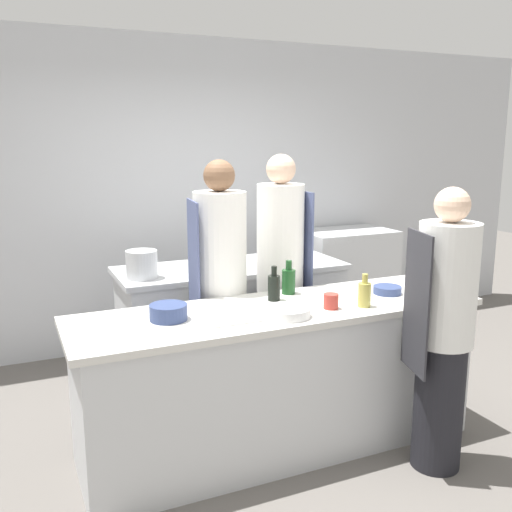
# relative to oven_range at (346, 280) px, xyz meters

# --- Properties ---
(ground_plane) EXTENTS (16.00, 16.00, 0.00)m
(ground_plane) POSITION_rel_oven_range_xyz_m (-1.63, -1.78, -0.50)
(ground_plane) COLOR #605B56
(wall_back) EXTENTS (8.00, 0.06, 2.80)m
(wall_back) POSITION_rel_oven_range_xyz_m (-1.63, 0.35, 0.90)
(wall_back) COLOR silver
(wall_back) RESTS_ON ground_plane
(prep_counter) EXTENTS (2.52, 0.72, 0.91)m
(prep_counter) POSITION_rel_oven_range_xyz_m (-1.63, -1.78, -0.05)
(prep_counter) COLOR silver
(prep_counter) RESTS_ON ground_plane
(pass_counter) EXTENTS (1.82, 0.72, 0.91)m
(pass_counter) POSITION_rel_oven_range_xyz_m (-1.47, -0.59, -0.05)
(pass_counter) COLOR silver
(pass_counter) RESTS_ON ground_plane
(oven_range) EXTENTS (0.91, 0.60, 1.01)m
(oven_range) POSITION_rel_oven_range_xyz_m (0.00, 0.00, 0.00)
(oven_range) COLOR silver
(oven_range) RESTS_ON ground_plane
(chef_at_prep_near) EXTENTS (0.38, 0.37, 1.65)m
(chef_at_prep_near) POSITION_rel_oven_range_xyz_m (-0.88, -2.36, 0.33)
(chef_at_prep_near) COLOR black
(chef_at_prep_near) RESTS_ON ground_plane
(chef_at_stove) EXTENTS (0.35, 0.33, 1.80)m
(chef_at_stove) POSITION_rel_oven_range_xyz_m (-1.33, -1.18, 0.41)
(chef_at_stove) COLOR black
(chef_at_stove) RESTS_ON ground_plane
(chef_at_pass_far) EXTENTS (0.38, 0.36, 1.78)m
(chef_at_pass_far) POSITION_rel_oven_range_xyz_m (-1.82, -1.26, 0.39)
(chef_at_pass_far) COLOR black
(chef_at_pass_far) RESTS_ON ground_plane
(bottle_olive_oil) EXTENTS (0.08, 0.08, 0.22)m
(bottle_olive_oil) POSITION_rel_oven_range_xyz_m (-1.59, -1.63, 0.49)
(bottle_olive_oil) COLOR black
(bottle_olive_oil) RESTS_ON prep_counter
(bottle_vinegar) EXTENTS (0.09, 0.09, 0.22)m
(bottle_vinegar) POSITION_rel_oven_range_xyz_m (-1.44, -1.52, 0.49)
(bottle_vinegar) COLOR #19471E
(bottle_vinegar) RESTS_ON prep_counter
(bottle_wine) EXTENTS (0.08, 0.08, 0.20)m
(bottle_wine) POSITION_rel_oven_range_xyz_m (-1.15, -1.97, 0.48)
(bottle_wine) COLOR #B2A84C
(bottle_wine) RESTS_ON prep_counter
(bowl_mixing_large) EXTENTS (0.26, 0.26, 0.05)m
(bowl_mixing_large) POSITION_rel_oven_range_xyz_m (-1.67, -1.96, 0.43)
(bowl_mixing_large) COLOR white
(bowl_mixing_large) RESTS_ON prep_counter
(bowl_prep_small) EXTENTS (0.18, 0.18, 0.05)m
(bowl_prep_small) POSITION_rel_oven_range_xyz_m (-0.85, -1.79, 0.43)
(bowl_prep_small) COLOR navy
(bowl_prep_small) RESTS_ON prep_counter
(bowl_ceramic_blue) EXTENTS (0.21, 0.21, 0.06)m
(bowl_ceramic_blue) POSITION_rel_oven_range_xyz_m (-0.55, -1.85, 0.44)
(bowl_ceramic_blue) COLOR white
(bowl_ceramic_blue) RESTS_ON prep_counter
(bowl_wooden_salad) EXTENTS (0.21, 0.21, 0.09)m
(bowl_wooden_salad) POSITION_rel_oven_range_xyz_m (-2.31, -1.74, 0.45)
(bowl_wooden_salad) COLOR navy
(bowl_wooden_salad) RESTS_ON prep_counter
(cup) EXTENTS (0.09, 0.09, 0.09)m
(cup) POSITION_rel_oven_range_xyz_m (-1.36, -1.92, 0.45)
(cup) COLOR #B2382D
(cup) RESTS_ON prep_counter
(cutting_board) EXTENTS (0.30, 0.19, 0.01)m
(cutting_board) POSITION_rel_oven_range_xyz_m (-1.98, -1.90, 0.41)
(cutting_board) COLOR white
(cutting_board) RESTS_ON prep_counter
(stockpot) EXTENTS (0.23, 0.23, 0.21)m
(stockpot) POSITION_rel_oven_range_xyz_m (-2.22, -0.72, 0.51)
(stockpot) COLOR silver
(stockpot) RESTS_ON pass_counter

